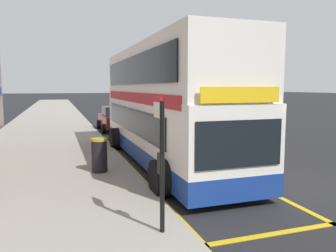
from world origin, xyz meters
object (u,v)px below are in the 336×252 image
at_px(parked_car_teal_far, 135,105).
at_px(parked_car_maroon_kerbside, 115,119).
at_px(double_decker_bus, 164,109).
at_px(bus_stop_sign, 161,152).
at_px(litter_bin, 99,155).

distance_m(parked_car_teal_far, parked_car_maroon_kerbside, 17.84).
bearing_deg(double_decker_bus, parked_car_maroon_kerbside, 91.58).
bearing_deg(parked_car_maroon_kerbside, bus_stop_sign, -95.21).
bearing_deg(parked_car_teal_far, parked_car_maroon_kerbside, -107.15).
relative_size(double_decker_bus, parked_car_maroon_kerbside, 2.68).
xyz_separation_m(double_decker_bus, parked_car_teal_far, (5.00, 26.87, -1.27)).
distance_m(double_decker_bus, bus_stop_sign, 6.65).
distance_m(bus_stop_sign, parked_car_teal_far, 33.93).
distance_m(bus_stop_sign, litter_bin, 5.01).
height_order(double_decker_bus, parked_car_maroon_kerbside, double_decker_bus).
relative_size(double_decker_bus, litter_bin, 10.21).
xyz_separation_m(double_decker_bus, parked_car_maroon_kerbside, (-0.27, 9.83, -1.27)).
bearing_deg(bus_stop_sign, litter_bin, 96.72).
relative_size(double_decker_bus, bus_stop_sign, 4.37).
height_order(bus_stop_sign, parked_car_maroon_kerbside, bus_stop_sign).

